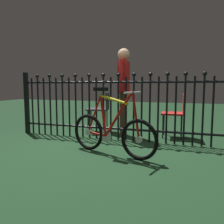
{
  "coord_description": "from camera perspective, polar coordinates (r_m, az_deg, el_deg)",
  "views": [
    {
      "loc": [
        1.29,
        -3.16,
        0.96
      ],
      "look_at": [
        0.13,
        0.2,
        0.55
      ],
      "focal_mm": 37.03,
      "sensor_mm": 36.0,
      "label": 1
    }
  ],
  "objects": [
    {
      "name": "ground_plane",
      "position": [
        3.55,
        -3.1,
        -9.13
      ],
      "size": [
        20.0,
        20.0,
        0.0
      ],
      "primitive_type": "plane",
      "color": "#19361E"
    },
    {
      "name": "iron_fence",
      "position": [
        4.08,
        -0.64,
        1.82
      ],
      "size": [
        3.77,
        0.07,
        1.22
      ],
      "color": "black",
      "rests_on": "ground"
    },
    {
      "name": "bicycle",
      "position": [
        3.21,
        -0.1,
        -4.88
      ],
      "size": [
        1.35,
        0.5,
        0.93
      ],
      "color": "black",
      "rests_on": "ground"
    },
    {
      "name": "chair_red",
      "position": [
        4.42,
        15.76,
        0.3
      ],
      "size": [
        0.43,
        0.43,
        0.8
      ],
      "color": "black",
      "rests_on": "ground"
    },
    {
      "name": "chair_charcoal",
      "position": [
        4.78,
        -2.63,
        1.23
      ],
      "size": [
        0.53,
        0.52,
        0.82
      ],
      "color": "black",
      "rests_on": "ground"
    },
    {
      "name": "person_visitor",
      "position": [
        4.36,
        2.88,
        6.82
      ],
      "size": [
        0.22,
        0.47,
        1.64
      ],
      "color": "#4C3823",
      "rests_on": "ground"
    }
  ]
}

